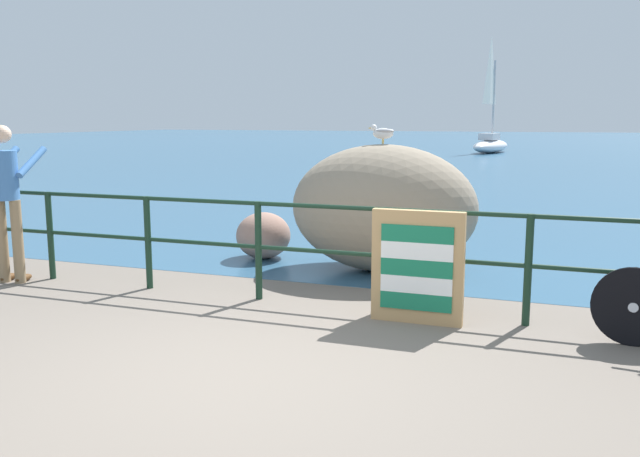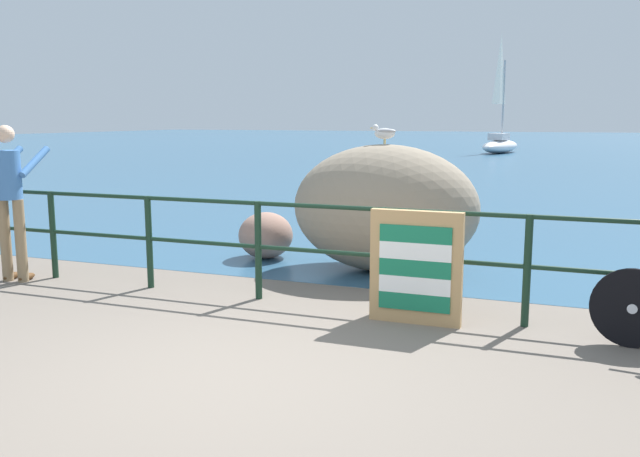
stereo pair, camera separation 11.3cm
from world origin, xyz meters
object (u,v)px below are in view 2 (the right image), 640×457
Objects in this scene: person_at_railing at (11,195)px; folded_deckchair_stack at (416,268)px; breakwater_boulder_left at (266,235)px; breakwater_boulder_main at (385,208)px; seagull at (384,132)px; sailboat at (500,140)px.

person_at_railing is 4.69m from folded_deckchair_stack.
folded_deckchair_stack reaches higher than breakwater_boulder_left.
folded_deckchair_stack is 2.15m from breakwater_boulder_main.
breakwater_boulder_main reaches higher than breakwater_boulder_left.
breakwater_boulder_main is at bearing 123.27° from seagull.
person_at_railing is 1.71× the size of folded_deckchair_stack.
sailboat is (-1.66, 29.57, -0.06)m from breakwater_boulder_main.
breakwater_boulder_left is 0.12× the size of sailboat.
breakwater_boulder_main is 0.92m from seagull.
person_at_railing and seagull have the same top height.
folded_deckchair_stack is 1.36× the size of breakwater_boulder_left.
breakwater_boulder_main is at bearing -6.06° from breakwater_boulder_left.
folded_deckchair_stack is at bearing 117.28° from seagull.
folded_deckchair_stack is at bearing -163.73° from sailboat.
sailboat reaches higher than seagull.
folded_deckchair_stack is 3.06× the size of seagull.
breakwater_boulder_main is 6.73× the size of seagull.
folded_deckchair_stack is 31.64m from sailboat.
person_at_railing is 4.37m from seagull.
sailboat is at bearing -11.56° from person_at_railing.
sailboat is at bearing 89.96° from breakwater_boulder_left.
breakwater_boulder_left is at bearing 139.51° from folded_deckchair_stack.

